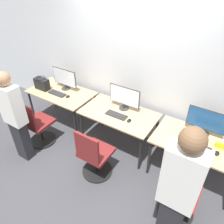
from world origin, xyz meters
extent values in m
plane|color=#3D3D42|center=(0.00, 0.00, 0.00)|extent=(20.00, 20.00, 0.00)
cube|color=silver|center=(0.00, 0.85, 1.40)|extent=(12.00, 0.05, 2.80)
cube|color=tan|center=(-1.31, 0.36, 0.70)|extent=(1.26, 0.73, 0.02)
cylinder|color=black|center=(-1.90, 0.05, 0.34)|extent=(0.04, 0.04, 0.68)
cylinder|color=black|center=(-0.73, 0.05, 0.34)|extent=(0.04, 0.04, 0.68)
cylinder|color=black|center=(-1.90, 0.68, 0.34)|extent=(0.04, 0.04, 0.68)
cylinder|color=black|center=(-0.73, 0.68, 0.34)|extent=(0.04, 0.04, 0.68)
cylinder|color=#2D2D2D|center=(-1.31, 0.50, 0.71)|extent=(0.17, 0.17, 0.01)
cylinder|color=#2D2D2D|center=(-1.31, 0.50, 0.76)|extent=(0.04, 0.04, 0.08)
cube|color=#2D2D2D|center=(-1.31, 0.51, 0.95)|extent=(0.56, 0.01, 0.33)
cube|color=silver|center=(-1.31, 0.50, 0.95)|extent=(0.54, 0.01, 0.31)
cube|color=#262628|center=(-1.31, 0.26, 0.72)|extent=(0.37, 0.14, 0.02)
ellipsoid|color=black|center=(-1.06, 0.28, 0.72)|extent=(0.06, 0.09, 0.03)
cylinder|color=black|center=(-1.25, -0.32, 0.01)|extent=(0.48, 0.48, 0.03)
cylinder|color=black|center=(-1.25, -0.32, 0.22)|extent=(0.04, 0.04, 0.39)
cube|color=maroon|center=(-1.25, -0.32, 0.44)|extent=(0.44, 0.44, 0.05)
cube|color=maroon|center=(-1.25, -0.52, 0.69)|extent=(0.40, 0.04, 0.44)
cube|color=#232328|center=(-1.20, -0.74, 0.37)|extent=(0.25, 0.16, 0.74)
cube|color=white|center=(-1.20, -0.74, 1.06)|extent=(0.36, 0.20, 0.64)
sphere|color=#9E7051|center=(-1.20, -0.74, 1.48)|extent=(0.21, 0.21, 0.21)
cube|color=tan|center=(0.00, 0.36, 0.70)|extent=(1.26, 0.73, 0.02)
cylinder|color=black|center=(-0.58, 0.05, 0.34)|extent=(0.04, 0.04, 0.68)
cylinder|color=black|center=(0.58, 0.05, 0.34)|extent=(0.04, 0.04, 0.68)
cylinder|color=black|center=(-0.58, 0.68, 0.34)|extent=(0.04, 0.04, 0.68)
cylinder|color=black|center=(0.58, 0.68, 0.34)|extent=(0.04, 0.04, 0.68)
cylinder|color=#2D2D2D|center=(0.00, 0.53, 0.71)|extent=(0.17, 0.17, 0.01)
cylinder|color=#2D2D2D|center=(0.00, 0.53, 0.76)|extent=(0.04, 0.04, 0.08)
cube|color=#2D2D2D|center=(0.00, 0.53, 0.95)|extent=(0.56, 0.01, 0.33)
cube|color=silver|center=(0.00, 0.52, 0.95)|extent=(0.54, 0.01, 0.31)
cube|color=#262628|center=(0.00, 0.28, 0.72)|extent=(0.37, 0.14, 0.02)
ellipsoid|color=black|center=(0.25, 0.26, 0.72)|extent=(0.06, 0.09, 0.03)
cylinder|color=black|center=(0.04, -0.36, 0.01)|extent=(0.48, 0.48, 0.03)
cylinder|color=black|center=(0.04, -0.36, 0.22)|extent=(0.04, 0.04, 0.39)
cube|color=maroon|center=(0.04, -0.36, 0.44)|extent=(0.44, 0.44, 0.05)
cube|color=maroon|center=(0.04, -0.56, 0.69)|extent=(0.40, 0.04, 0.44)
cube|color=tan|center=(1.31, 0.36, 0.70)|extent=(1.26, 0.73, 0.02)
cylinder|color=black|center=(0.73, 0.05, 0.34)|extent=(0.04, 0.04, 0.68)
cylinder|color=black|center=(0.73, 0.68, 0.34)|extent=(0.04, 0.04, 0.68)
cylinder|color=#2D2D2D|center=(1.31, 0.59, 0.71)|extent=(0.17, 0.17, 0.01)
cylinder|color=#2D2D2D|center=(1.31, 0.59, 0.76)|extent=(0.04, 0.04, 0.08)
cube|color=#2D2D2D|center=(1.31, 0.59, 0.95)|extent=(0.56, 0.01, 0.33)
cube|color=navy|center=(1.31, 0.58, 0.95)|extent=(0.54, 0.01, 0.31)
cube|color=#262628|center=(1.31, 0.25, 0.72)|extent=(0.37, 0.14, 0.02)
ellipsoid|color=black|center=(1.57, 0.26, 0.72)|extent=(0.06, 0.09, 0.03)
cylinder|color=black|center=(1.34, -0.35, 0.01)|extent=(0.48, 0.48, 0.03)
cylinder|color=black|center=(1.34, -0.35, 0.22)|extent=(0.04, 0.04, 0.39)
cube|color=maroon|center=(1.34, -0.35, 0.44)|extent=(0.44, 0.44, 0.05)
cube|color=maroon|center=(1.34, -0.56, 0.69)|extent=(0.40, 0.04, 0.44)
cube|color=#232328|center=(1.35, -0.77, 0.41)|extent=(0.25, 0.16, 0.82)
cube|color=white|center=(1.35, -0.77, 1.18)|extent=(0.36, 0.20, 0.71)
sphere|color=brown|center=(1.35, -0.77, 1.65)|extent=(0.23, 0.23, 0.23)
cube|color=black|center=(-1.69, 0.25, 0.82)|extent=(0.30, 0.14, 0.22)
torus|color=black|center=(-1.69, 0.25, 0.95)|extent=(0.18, 0.18, 0.01)
cube|color=yellow|center=(1.59, 0.40, 0.75)|extent=(0.16, 0.03, 0.08)
camera|label=1|loc=(1.50, -2.19, 2.83)|focal=35.00mm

